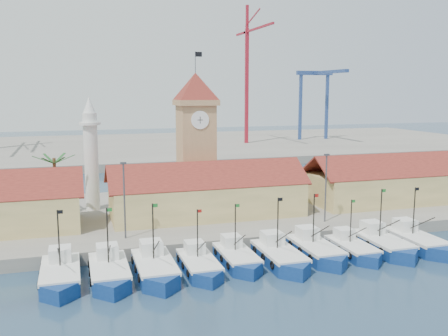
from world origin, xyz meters
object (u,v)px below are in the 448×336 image
object	(u,v)px
boat_0	(60,277)
boat_5	(281,258)
minaret	(91,153)
clock_tower	(196,136)

from	to	relation	value
boat_0	boat_5	distance (m)	22.65
boat_5	minaret	world-z (taller)	minaret
clock_tower	minaret	distance (m)	15.30
boat_0	clock_tower	distance (m)	31.71
boat_0	boat_5	size ratio (longest dim) A/B	1.00
boat_0	minaret	size ratio (longest dim) A/B	0.62
boat_0	clock_tower	world-z (taller)	clock_tower
boat_0	clock_tower	bearing A→B (deg)	49.81
boat_5	boat_0	bearing A→B (deg)	177.14
boat_5	minaret	xyz separation A→B (m)	(-18.47, 25.80, 8.94)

